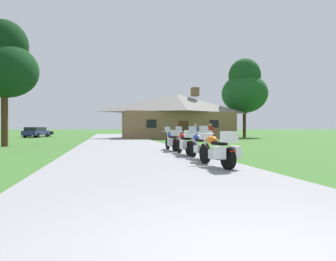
% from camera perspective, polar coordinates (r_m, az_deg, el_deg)
% --- Properties ---
extents(ground_plane, '(500.00, 500.00, 0.00)m').
position_cam_1_polar(ground_plane, '(22.38, -9.06, -2.78)').
color(ground_plane, '#386628').
extents(asphalt_driveway, '(6.40, 80.00, 0.06)m').
position_cam_1_polar(asphalt_driveway, '(20.38, -8.73, -3.02)').
color(asphalt_driveway, gray).
rests_on(asphalt_driveway, ground).
extents(motorcycle_orange_nearest_to_camera, '(0.90, 2.08, 1.30)m').
position_cam_1_polar(motorcycle_orange_nearest_to_camera, '(8.91, 10.37, -3.81)').
color(motorcycle_orange_nearest_to_camera, black).
rests_on(motorcycle_orange_nearest_to_camera, asphalt_driveway).
extents(motorcycle_blue_second_in_row, '(0.66, 2.08, 1.30)m').
position_cam_1_polar(motorcycle_blue_second_in_row, '(11.19, 6.47, -2.88)').
color(motorcycle_blue_second_in_row, black).
rests_on(motorcycle_blue_second_in_row, asphalt_driveway).
extents(motorcycle_red_third_in_row, '(0.78, 2.08, 1.30)m').
position_cam_1_polar(motorcycle_red_third_in_row, '(12.97, 3.59, -2.46)').
color(motorcycle_red_third_in_row, black).
rests_on(motorcycle_red_third_in_row, asphalt_driveway).
extents(motorcycle_blue_farthest_in_row, '(0.78, 2.08, 1.30)m').
position_cam_1_polar(motorcycle_blue_farthest_in_row, '(15.28, 0.92, -2.01)').
color(motorcycle_blue_farthest_in_row, black).
rests_on(motorcycle_blue_farthest_in_row, asphalt_driveway).
extents(stone_lodge, '(14.12, 6.72, 6.45)m').
position_cam_1_polar(stone_lodge, '(35.67, 1.79, 3.04)').
color(stone_lodge, brown).
rests_on(stone_lodge, ground).
extents(bystander_blue_shirt_near_lodge, '(0.47, 0.38, 1.69)m').
position_cam_1_polar(bystander_blue_shirt_near_lodge, '(28.28, 5.68, -0.17)').
color(bystander_blue_shirt_near_lodge, '#75664C').
rests_on(bystander_blue_shirt_near_lodge, ground).
extents(bystander_gray_shirt_beside_signpost, '(0.41, 0.43, 1.67)m').
position_cam_1_polar(bystander_gray_shirt_beside_signpost, '(29.11, 5.44, -0.19)').
color(bystander_gray_shirt_beside_signpost, '#75664C').
rests_on(bystander_gray_shirt_beside_signpost, ground).
extents(bystander_red_shirt_by_tree, '(0.49, 0.37, 1.67)m').
position_cam_1_polar(bystander_red_shirt_by_tree, '(25.78, 8.56, -0.28)').
color(bystander_red_shirt_by_tree, black).
rests_on(bystander_red_shirt_by_tree, ground).
extents(tree_left_near, '(4.44, 4.44, 8.71)m').
position_cam_1_polar(tree_left_near, '(22.99, -30.10, 11.72)').
color(tree_left_near, '#422D19').
rests_on(tree_left_near, ground).
extents(tree_right_of_lodge, '(6.21, 6.21, 10.83)m').
position_cam_1_polar(tree_right_of_lodge, '(40.75, 15.15, 8.20)').
color(tree_right_of_lodge, '#422D19').
rests_on(tree_right_of_lodge, ground).
extents(parked_navy_suv_far_left, '(2.75, 4.88, 1.40)m').
position_cam_1_polar(parked_navy_suv_far_left, '(42.71, -25.05, -0.22)').
color(parked_navy_suv_far_left, navy).
rests_on(parked_navy_suv_far_left, ground).
extents(parked_black_sedan_far_left, '(4.35, 2.22, 1.20)m').
position_cam_1_polar(parked_black_sedan_far_left, '(47.05, -24.65, -0.32)').
color(parked_black_sedan_far_left, black).
rests_on(parked_black_sedan_far_left, ground).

